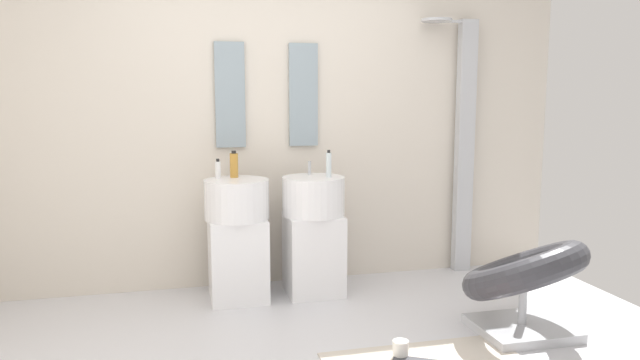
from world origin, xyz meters
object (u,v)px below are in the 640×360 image
object	(u,v)px
pedestal_sink_left	(237,236)
soap_bottle_white	(218,170)
coffee_mug	(401,349)
soap_bottle_amber	(234,165)
lounge_chair	(524,278)
shower_column	(463,141)
soap_bottle_clear	(329,165)
pedestal_sink_right	(313,232)

from	to	relation	value
pedestal_sink_left	soap_bottle_white	size ratio (longest dim) A/B	6.89
coffee_mug	soap_bottle_amber	bearing A→B (deg)	119.67
soap_bottle_white	lounge_chair	bearing A→B (deg)	-33.15
shower_column	soap_bottle_amber	world-z (taller)	shower_column
soap_bottle_clear	shower_column	bearing A→B (deg)	14.42
pedestal_sink_left	soap_bottle_amber	bearing A→B (deg)	91.41
shower_column	coffee_mug	xyz separation A→B (m)	(-1.12, -1.50, -1.02)
coffee_mug	shower_column	bearing A→B (deg)	53.20
shower_column	pedestal_sink_left	bearing A→B (deg)	-171.79
soap_bottle_clear	soap_bottle_white	xyz separation A→B (m)	(-0.78, 0.12, -0.03)
pedestal_sink_left	shower_column	size ratio (longest dim) A/B	0.47
shower_column	soap_bottle_white	distance (m)	2.01
pedestal_sink_left	shower_column	world-z (taller)	shower_column
lounge_chair	soap_bottle_amber	xyz separation A→B (m)	(-1.63, 1.17, 0.61)
soap_bottle_clear	lounge_chair	bearing A→B (deg)	-46.45
pedestal_sink_left	pedestal_sink_right	size ratio (longest dim) A/B	1.00
pedestal_sink_right	soap_bottle_clear	distance (m)	0.51
pedestal_sink_right	soap_bottle_amber	world-z (taller)	soap_bottle_amber
pedestal_sink_left	soap_bottle_clear	world-z (taller)	soap_bottle_clear
soap_bottle_clear	soap_bottle_white	size ratio (longest dim) A/B	1.40
lounge_chair	soap_bottle_amber	size ratio (longest dim) A/B	5.63
shower_column	coffee_mug	size ratio (longest dim) A/B	20.50
soap_bottle_amber	pedestal_sink_left	bearing A→B (deg)	-88.59
lounge_chair	soap_bottle_amber	world-z (taller)	soap_bottle_amber
pedestal_sink_right	soap_bottle_white	world-z (taller)	soap_bottle_white
coffee_mug	soap_bottle_clear	distance (m)	1.49
lounge_chair	coffee_mug	xyz separation A→B (m)	(-0.87, -0.17, -0.29)
pedestal_sink_right	soap_bottle_amber	bearing A→B (deg)	168.78
lounge_chair	soap_bottle_white	distance (m)	2.16
soap_bottle_amber	soap_bottle_white	xyz separation A→B (m)	(-0.12, -0.03, -0.03)
pedestal_sink_right	shower_column	distance (m)	1.49
lounge_chair	coffee_mug	size ratio (longest dim) A/B	10.85
pedestal_sink_left	soap_bottle_amber	world-z (taller)	soap_bottle_amber
pedestal_sink_left	soap_bottle_white	world-z (taller)	soap_bottle_white
lounge_chair	coffee_mug	bearing A→B (deg)	-169.01
lounge_chair	soap_bottle_amber	bearing A→B (deg)	144.33
pedestal_sink_right	shower_column	world-z (taller)	shower_column
pedestal_sink_right	soap_bottle_amber	xyz separation A→B (m)	(-0.56, 0.11, 0.50)
soap_bottle_clear	coffee_mug	bearing A→B (deg)	-85.22
coffee_mug	soap_bottle_amber	size ratio (longest dim) A/B	0.52
pedestal_sink_right	pedestal_sink_left	bearing A→B (deg)	180.00
shower_column	soap_bottle_white	xyz separation A→B (m)	(-2.00, -0.19, -0.15)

